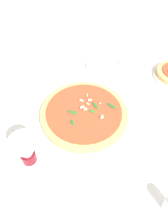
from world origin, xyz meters
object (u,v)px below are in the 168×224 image
wine_glass (27,153)px  fork (27,70)px  side_plate_white (103,65)px  pizza_arugula_main (84,114)px

wine_glass → fork: size_ratio=0.87×
fork → side_plate_white: (0.13, 0.31, 0.00)m
fork → side_plate_white: size_ratio=1.25×
pizza_arugula_main → side_plate_white: pizza_arugula_main is taller
wine_glass → fork: wine_glass is taller
fork → side_plate_white: side_plate_white is taller
pizza_arugula_main → fork: pizza_arugula_main is taller
pizza_arugula_main → side_plate_white: (-0.21, 0.21, -0.01)m
side_plate_white → pizza_arugula_main: bearing=-44.6°
pizza_arugula_main → side_plate_white: 0.30m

